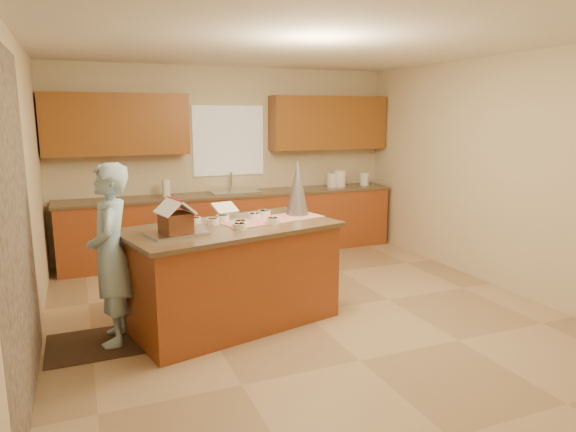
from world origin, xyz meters
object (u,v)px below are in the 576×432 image
Objects in this scene: gingerbread_house at (176,220)px; boy at (111,255)px; island_base at (232,277)px; tinsel_tree at (298,188)px.

boy is at bearing 163.27° from gingerbread_house.
island_base is 1.19× the size of boy.
boy is at bearing -171.97° from tinsel_tree.
boy reaches higher than island_base.
gingerbread_house is (0.55, -0.16, 0.30)m from boy.
island_base is 1.16m from tinsel_tree.
gingerbread_house reaches higher than island_base.
gingerbread_house is (-0.56, -0.19, 0.65)m from island_base.
boy is at bearing 167.78° from island_base.
boy is (-1.11, -0.02, 0.35)m from island_base.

